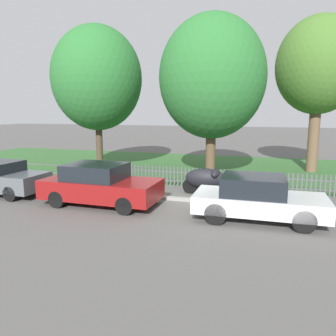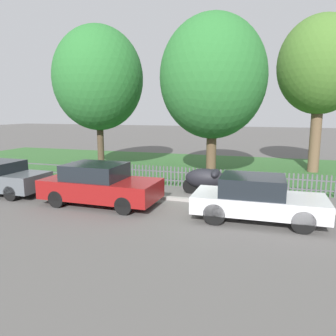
# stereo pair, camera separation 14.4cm
# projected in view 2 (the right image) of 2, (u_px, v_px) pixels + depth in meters

# --- Properties ---
(ground_plane) EXTENTS (120.00, 120.00, 0.00)m
(ground_plane) POSITION_uv_depth(u_px,v_px,m) (194.00, 203.00, 12.16)
(ground_plane) COLOR #565451
(kerb_stone) EXTENTS (38.65, 0.20, 0.12)m
(kerb_stone) POSITION_uv_depth(u_px,v_px,m) (194.00, 200.00, 12.24)
(kerb_stone) COLOR gray
(kerb_stone) RESTS_ON ground
(grass_strip) EXTENTS (38.65, 10.80, 0.01)m
(grass_strip) POSITION_uv_depth(u_px,v_px,m) (225.00, 168.00, 19.46)
(grass_strip) COLOR #33602D
(grass_strip) RESTS_ON ground
(park_fence) EXTENTS (38.65, 0.05, 0.88)m
(park_fence) POSITION_uv_depth(u_px,v_px,m) (207.00, 178.00, 14.34)
(park_fence) COLOR #4C4C51
(park_fence) RESTS_ON ground
(parked_car_silver_hatchback) EXTENTS (3.83, 1.72, 1.35)m
(parked_car_silver_hatchback) POSITION_uv_depth(u_px,v_px,m) (1.00, 177.00, 13.38)
(parked_car_silver_hatchback) COLOR #51565B
(parked_car_silver_hatchback) RESTS_ON ground
(parked_car_black_saloon) EXTENTS (4.22, 1.90, 1.49)m
(parked_car_black_saloon) POSITION_uv_depth(u_px,v_px,m) (100.00, 184.00, 11.84)
(parked_car_black_saloon) COLOR maroon
(parked_car_black_saloon) RESTS_ON ground
(parked_car_navy_estate) EXTENTS (4.02, 1.85, 1.40)m
(parked_car_navy_estate) POSITION_uv_depth(u_px,v_px,m) (257.00, 198.00, 10.11)
(parked_car_navy_estate) COLOR silver
(parked_car_navy_estate) RESTS_ON ground
(covered_motorcycle) EXTENTS (1.89, 0.92, 1.07)m
(covered_motorcycle) POSITION_uv_depth(u_px,v_px,m) (207.00, 179.00, 13.23)
(covered_motorcycle) COLOR black
(covered_motorcycle) RESTS_ON ground
(tree_nearest_kerb) EXTENTS (4.92, 4.92, 7.94)m
(tree_nearest_kerb) POSITION_uv_depth(u_px,v_px,m) (98.00, 79.00, 17.98)
(tree_nearest_kerb) COLOR #473828
(tree_nearest_kerb) RESTS_ON ground
(tree_behind_motorcycle) EXTENTS (5.04, 5.04, 7.83)m
(tree_behind_motorcycle) POSITION_uv_depth(u_px,v_px,m) (213.00, 78.00, 15.46)
(tree_behind_motorcycle) COLOR brown
(tree_behind_motorcycle) RESTS_ON ground
(tree_mid_park) EXTENTS (4.48, 4.48, 8.33)m
(tree_mid_park) POSITION_uv_depth(u_px,v_px,m) (321.00, 66.00, 17.29)
(tree_mid_park) COLOR brown
(tree_mid_park) RESTS_ON ground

